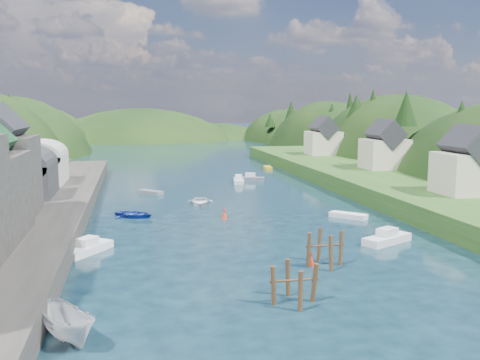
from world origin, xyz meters
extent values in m
plane|color=black|center=(0.00, 50.00, 0.00)|extent=(600.00, 600.00, 0.00)
ellipsoid|color=black|center=(-45.00, 118.00, -8.43)|extent=(44.00, 75.56, 48.19)
ellipsoid|color=black|center=(-45.00, 160.00, -6.82)|extent=(44.00, 75.56, 39.00)
ellipsoid|color=black|center=(45.00, 75.00, -8.40)|extent=(36.00, 75.56, 48.00)
ellipsoid|color=black|center=(45.00, 118.00, -7.78)|extent=(36.00, 75.56, 44.49)
ellipsoid|color=black|center=(45.00, 160.00, -6.30)|extent=(36.00, 75.56, 36.00)
ellipsoid|color=black|center=(-10.00, 170.00, -10.00)|extent=(80.00, 60.00, 44.00)
ellipsoid|color=black|center=(18.00, 180.00, -12.00)|extent=(70.00, 56.00, 36.00)
cone|color=black|center=(-40.76, 97.53, 12.41)|extent=(4.77, 4.77, 6.74)
cone|color=black|center=(-35.95, 101.89, 8.77)|extent=(4.07, 4.07, 5.55)
cone|color=black|center=(-39.37, 117.61, 10.48)|extent=(4.56, 4.56, 9.55)
cone|color=black|center=(-42.07, 125.48, 8.03)|extent=(4.75, 4.75, 5.39)
cone|color=black|center=(-38.04, 138.23, 9.19)|extent=(4.27, 4.27, 7.67)
cone|color=black|center=(38.26, 40.76, 10.26)|extent=(5.29, 5.29, 7.26)
cone|color=black|center=(33.79, 50.19, 12.57)|extent=(4.07, 4.07, 6.17)
cone|color=black|center=(39.72, 59.86, 7.84)|extent=(3.40, 3.40, 5.13)
cone|color=black|center=(39.70, 75.88, 11.89)|extent=(4.94, 4.94, 9.73)
cone|color=black|center=(36.43, 77.33, 12.30)|extent=(5.25, 5.25, 6.50)
cone|color=black|center=(41.80, 93.75, 12.53)|extent=(3.36, 3.36, 8.14)
cone|color=black|center=(40.59, 103.13, 10.37)|extent=(4.57, 4.57, 6.42)
cone|color=black|center=(39.86, 119.21, 9.18)|extent=(3.59, 3.59, 6.48)
cone|color=black|center=(37.31, 130.34, 11.52)|extent=(4.14, 4.14, 5.86)
cone|color=black|center=(33.50, 142.53, 8.09)|extent=(3.83, 3.83, 4.87)
cube|color=#2D2B28|center=(-24.00, 20.00, 1.00)|extent=(12.00, 110.00, 2.00)
cube|color=#2D2D30|center=(-26.00, 33.00, 4.00)|extent=(7.00, 9.00, 4.00)
cylinder|color=#2D2D30|center=(-26.00, 33.00, 6.00)|extent=(7.00, 9.00, 7.00)
cube|color=#B2B2A8|center=(-26.00, 45.00, 4.00)|extent=(7.00, 9.00, 4.00)
cylinder|color=#B2B2A8|center=(-26.00, 45.00, 6.00)|extent=(7.00, 9.00, 7.00)
cube|color=#234719|center=(25.00, 40.00, 1.20)|extent=(16.00, 120.00, 2.40)
cube|color=beige|center=(27.00, 22.00, 4.90)|extent=(7.00, 6.00, 5.00)
cube|color=black|center=(27.00, 22.00, 8.24)|extent=(5.15, 6.24, 5.15)
cube|color=beige|center=(29.00, 48.00, 4.90)|extent=(7.00, 6.00, 5.00)
cube|color=black|center=(29.00, 48.00, 8.24)|extent=(5.15, 6.24, 5.15)
cube|color=beige|center=(28.00, 75.00, 4.90)|extent=(7.00, 6.00, 5.00)
cube|color=black|center=(28.00, 75.00, 8.24)|extent=(5.15, 6.24, 5.15)
cylinder|color=#382314|center=(-1.14, -2.84, 1.04)|extent=(0.32, 0.32, 3.28)
cylinder|color=#382314|center=(-2.54, -1.44, 1.04)|extent=(0.32, 0.32, 3.28)
cylinder|color=#382314|center=(-3.93, -2.84, 1.04)|extent=(0.32, 0.32, 3.28)
cylinder|color=#382314|center=(-2.54, -4.24, 1.04)|extent=(0.32, 0.32, 3.28)
cylinder|color=#382314|center=(-2.54, -2.84, 1.61)|extent=(3.35, 0.16, 0.16)
cylinder|color=#382314|center=(3.81, 4.72, 1.14)|extent=(0.32, 0.32, 3.49)
cylinder|color=#382314|center=(2.42, 6.11, 1.14)|extent=(0.32, 0.32, 3.49)
cylinder|color=#382314|center=(1.03, 4.72, 1.14)|extent=(0.32, 0.32, 3.49)
cylinder|color=#382314|center=(2.42, 3.33, 1.14)|extent=(0.32, 0.32, 3.49)
cylinder|color=#382314|center=(2.42, 4.72, 1.73)|extent=(3.34, 0.16, 0.16)
cone|color=red|center=(1.37, 5.12, 0.45)|extent=(0.70, 0.70, 0.90)
sphere|color=red|center=(1.37, 5.12, 0.95)|extent=(0.30, 0.30, 0.30)
cone|color=red|center=(-2.49, 24.87, 0.45)|extent=(0.70, 0.70, 0.90)
sphere|color=red|center=(-2.49, 24.87, 0.95)|extent=(0.30, 0.30, 0.30)
imported|color=navy|center=(-12.83, 27.50, 0.34)|extent=(5.84, 5.48, 0.98)
imported|color=silver|center=(-16.63, -5.80, 0.90)|extent=(4.43, 5.77, 2.11)
imported|color=silver|center=(-4.21, 34.23, 0.35)|extent=(4.11, 5.26, 1.00)
cube|color=slate|center=(-10.37, 43.87, 0.26)|extent=(3.77, 3.85, 0.57)
cube|color=white|center=(11.76, 22.08, 0.27)|extent=(4.07, 4.12, 0.61)
cube|color=#C09716|center=(14.45, 70.73, 0.26)|extent=(1.84, 4.31, 0.59)
cube|color=silver|center=(10.86, 10.53, 0.34)|extent=(5.68, 4.12, 0.77)
cube|color=silver|center=(10.86, 10.53, 1.12)|extent=(2.28, 2.00, 0.70)
cube|color=#555762|center=(7.18, 54.66, 0.30)|extent=(5.06, 3.07, 0.67)
cube|color=silver|center=(7.18, 54.66, 1.02)|extent=(1.95, 1.60, 0.70)
cube|color=white|center=(-17.00, 12.59, 0.33)|extent=(4.43, 5.21, 0.73)
cube|color=silver|center=(-17.00, 12.59, 1.08)|extent=(2.04, 2.17, 0.70)
cube|color=silver|center=(4.71, 52.58, 0.31)|extent=(2.37, 5.10, 0.69)
cube|color=silver|center=(4.71, 52.58, 1.04)|extent=(1.39, 1.88, 0.70)
camera|label=1|loc=(-12.77, -35.58, 13.11)|focal=40.00mm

